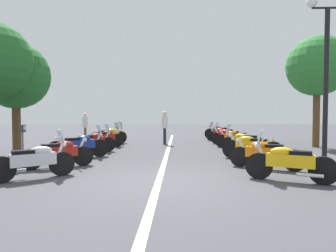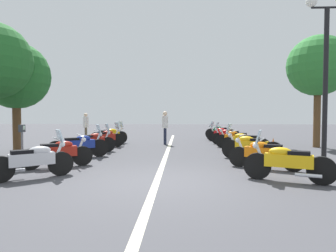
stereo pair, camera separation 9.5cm
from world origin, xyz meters
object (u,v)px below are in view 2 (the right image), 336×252
at_px(motorcycle_left_row_4, 105,138).
at_px(motorcycle_right_row_4, 236,139).
at_px(roadside_tree_2, 16,76).
at_px(bystander_0, 86,125).
at_px(traffic_cone_0, 273,145).
at_px(motorcycle_right_row_7, 220,132).
at_px(street_lamp_twin_globe, 326,52).
at_px(motorcycle_left_row_1, 58,153).
at_px(motorcycle_right_row_1, 264,154).
at_px(motorcycle_right_row_3, 244,142).
at_px(bystander_1, 165,125).
at_px(motorcycle_left_row_0, 33,160).
at_px(roadside_tree_1, 318,66).
at_px(motorcycle_left_row_5, 110,135).
at_px(motorcycle_left_row_3, 92,142).
at_px(parking_meter, 22,138).
at_px(motorcycle_right_row_5, 229,136).
at_px(motorcycle_right_row_0, 287,162).
at_px(motorcycle_right_row_2, 251,147).
at_px(motorcycle_left_row_2, 79,145).
at_px(motorcycle_right_row_6, 223,134).

relative_size(motorcycle_left_row_4, motorcycle_right_row_4, 0.89).
bearing_deg(roadside_tree_2, bystander_0, -10.70).
bearing_deg(motorcycle_left_row_4, traffic_cone_0, -48.11).
bearing_deg(motorcycle_right_row_7, street_lamp_twin_globe, 130.41).
xyz_separation_m(motorcycle_left_row_1, motorcycle_right_row_1, (0.05, -6.11, 0.00)).
relative_size(motorcycle_right_row_3, bystander_1, 1.05).
xyz_separation_m(motorcycle_left_row_0, street_lamp_twin_globe, (1.79, -7.90, 2.97)).
bearing_deg(roadside_tree_1, motorcycle_right_row_1, 143.70).
height_order(motorcycle_left_row_5, street_lamp_twin_globe, street_lamp_twin_globe).
bearing_deg(motorcycle_left_row_3, motorcycle_right_row_3, -28.54).
bearing_deg(traffic_cone_0, motorcycle_left_row_3, 94.24).
xyz_separation_m(motorcycle_left_row_5, motorcycle_right_row_1, (-6.59, -6.25, -0.03)).
height_order(motorcycle_left_row_3, roadside_tree_2, roadside_tree_2).
xyz_separation_m(motorcycle_left_row_5, street_lamp_twin_globe, (-6.32, -8.07, 2.96)).
xyz_separation_m(motorcycle_left_row_5, parking_meter, (-6.76, 0.89, 0.42)).
bearing_deg(motorcycle_right_row_5, motorcycle_left_row_3, 51.15).
distance_m(motorcycle_left_row_3, parking_meter, 3.59).
bearing_deg(motorcycle_left_row_3, motorcycle_right_row_0, -67.87).
distance_m(motorcycle_right_row_1, motorcycle_right_row_2, 1.66).
bearing_deg(motorcycle_left_row_0, motorcycle_left_row_1, 53.07).
relative_size(motorcycle_right_row_3, motorcycle_right_row_5, 0.98).
bearing_deg(motorcycle_right_row_4, motorcycle_left_row_1, 65.70).
relative_size(motorcycle_right_row_5, bystander_1, 1.07).
bearing_deg(parking_meter, bystander_0, 95.44).
bearing_deg(street_lamp_twin_globe, roadside_tree_2, 77.35).
xyz_separation_m(motorcycle_left_row_4, traffic_cone_0, (-1.26, -7.57, -0.18)).
distance_m(roadside_tree_1, roadside_tree_2, 13.51).
height_order(motorcycle_left_row_1, motorcycle_left_row_3, motorcycle_left_row_3).
xyz_separation_m(motorcycle_right_row_4, bystander_1, (1.57, 3.42, 0.58)).
xyz_separation_m(motorcycle_right_row_1, motorcycle_right_row_2, (1.66, -0.02, 0.02)).
xyz_separation_m(motorcycle_left_row_1, motorcycle_left_row_2, (1.84, 0.04, 0.03)).
height_order(motorcycle_left_row_5, motorcycle_right_row_3, motorcycle_left_row_5).
relative_size(motorcycle_left_row_0, traffic_cone_0, 2.68).
bearing_deg(motorcycle_left_row_2, motorcycle_right_row_0, -58.83).
height_order(motorcycle_left_row_3, motorcycle_right_row_3, same).
bearing_deg(traffic_cone_0, parking_meter, 114.78).
relative_size(motorcycle_left_row_1, roadside_tree_1, 0.34).
xyz_separation_m(motorcycle_right_row_6, street_lamp_twin_globe, (-8.15, -1.76, 2.98)).
height_order(roadside_tree_1, roadside_tree_2, roadside_tree_1).
bearing_deg(motorcycle_right_row_4, parking_meter, 62.12).
bearing_deg(motorcycle_right_row_4, motorcycle_left_row_4, 26.32).
bearing_deg(traffic_cone_0, motorcycle_left_row_1, 116.97).
bearing_deg(motorcycle_right_row_4, motorcycle_left_row_5, 12.95).
relative_size(motorcycle_right_row_1, motorcycle_right_row_2, 1.01).
bearing_deg(motorcycle_right_row_2, motorcycle_left_row_3, 13.13).
xyz_separation_m(street_lamp_twin_globe, bystander_0, (7.70, 9.83, -2.45)).
distance_m(motorcycle_left_row_4, motorcycle_right_row_2, 6.99).
bearing_deg(motorcycle_right_row_0, motorcycle_left_row_3, -15.47).
height_order(motorcycle_left_row_1, motorcycle_left_row_4, motorcycle_left_row_4).
xyz_separation_m(traffic_cone_0, roadside_tree_2, (-1.11, 10.48, 2.83)).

